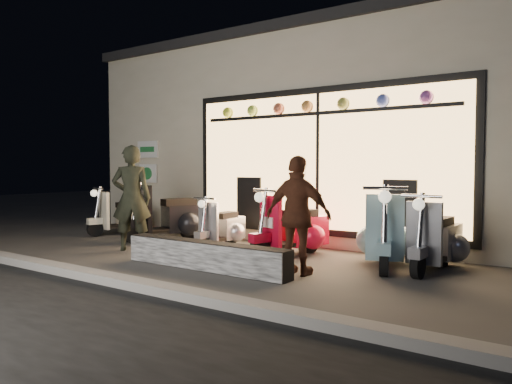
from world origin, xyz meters
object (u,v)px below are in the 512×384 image
at_px(graffiti_barrier, 205,255).
at_px(scooter_red, 297,229).
at_px(man, 132,198).
at_px(woman, 298,215).
at_px(scooter_silver, 224,227).

bearing_deg(graffiti_barrier, scooter_red, 74.85).
relative_size(man, woman, 1.13).
xyz_separation_m(scooter_silver, scooter_red, (1.52, 0.03, 0.07)).
xyz_separation_m(graffiti_barrier, scooter_silver, (-1.04, 1.72, 0.16)).
distance_m(graffiti_barrier, scooter_red, 1.84).
bearing_deg(woman, graffiti_barrier, 16.43).
relative_size(graffiti_barrier, woman, 1.72).
height_order(scooter_red, man, man).
distance_m(scooter_red, man, 2.93).
bearing_deg(scooter_red, scooter_silver, -160.30).
xyz_separation_m(graffiti_barrier, man, (-2.12, 0.50, 0.71)).
distance_m(scooter_silver, woman, 2.66).
xyz_separation_m(scooter_silver, woman, (2.30, -1.27, 0.45)).
bearing_deg(man, scooter_red, 164.14).
xyz_separation_m(scooter_red, man, (-2.60, -1.26, 0.49)).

